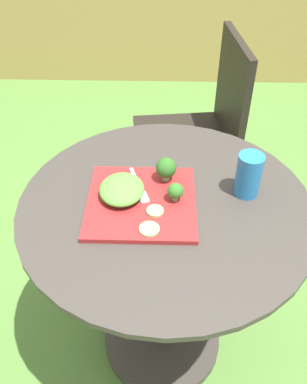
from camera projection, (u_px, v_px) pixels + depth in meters
ground_plane at (162, 341)px, 1.62m from camera, size 12.00×12.00×0.00m
patio_table at (164, 270)px, 1.33m from camera, size 0.81×0.81×0.74m
patio_chair at (204, 123)px, 1.85m from camera, size 0.49×0.49×0.90m
salad_plate at (141, 202)px, 1.12m from camera, size 0.29×0.29×0.01m
drinking_glass at (248, 177)px, 1.12m from camera, size 0.07×0.07×0.13m
fork at (140, 188)px, 1.15m from camera, size 0.07×0.15×0.00m
lettuce_mound at (122, 189)px, 1.12m from camera, size 0.12×0.14×0.04m
broccoli_floret_0 at (166, 168)px, 1.16m from camera, size 0.06×0.06×0.07m
broccoli_floret_1 at (175, 191)px, 1.10m from camera, size 0.04×0.04×0.05m
cucumber_slice_0 at (149, 229)px, 1.03m from camera, size 0.05×0.05×0.01m
cucumber_slice_1 at (155, 211)px, 1.08m from camera, size 0.05×0.05×0.01m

